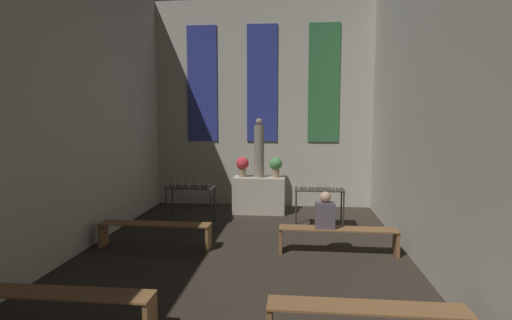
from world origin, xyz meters
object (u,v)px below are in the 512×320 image
Objects in this scene: statue at (259,150)px; flower_vase_right at (276,165)px; pew_back_right at (338,235)px; candle_rack_right at (319,195)px; pew_back_left at (155,229)px; pew_second_right at (366,317)px; flower_vase_left at (242,165)px; person_seated at (325,212)px; pew_second_left at (63,302)px; candle_rack_left at (191,192)px; altar at (259,195)px.

statue reaches higher than flower_vase_right.
flower_vase_right is 0.24× the size of pew_back_right.
pew_back_left is at bearing -151.72° from candle_rack_right.
candle_rack_right is 0.51× the size of pew_second_right.
flower_vase_left is 0.24× the size of pew_back_right.
candle_rack_right is 1.81m from pew_back_right.
pew_back_left is at bearing -120.18° from statue.
pew_second_left is at bearing -136.65° from person_seated.
flower_vase_right is 0.24× the size of pew_second_right.
candle_rack_left is 1.63× the size of person_seated.
statue is (0.00, -0.00, 1.20)m from altar.
pew_back_left and pew_back_right have the same top height.
pew_second_left is at bearing -102.16° from flower_vase_left.
candle_rack_right is at bearing 98.07° from pew_back_right.
altar is 2.55× the size of flower_vase_left.
pew_second_left is at bearing 180.00° from pew_second_right.
pew_second_right is at bearing -73.95° from altar.
candle_rack_right is at bearing 28.28° from pew_back_left.
candle_rack_left is at bearing 149.81° from person_seated.
candle_rack_right is 0.51× the size of pew_back_right.
pew_back_left is (-1.74, -3.00, -0.12)m from altar.
altar reaches higher than pew_back_right.
flower_vase_right is at bearing 33.03° from candle_rack_left.
flower_vase_left is 6.50m from pew_second_right.
candle_rack_left is 0.51× the size of pew_back_right.
candle_rack_right reaches higher than pew_second_right.
altar is 0.62× the size of pew_back_right.
candle_rack_right is 3.70m from pew_back_left.
flower_vase_left is 6.27m from pew_second_left.
statue is 2.90× the size of flower_vase_left.
candle_rack_left is (-1.06, -1.25, -0.51)m from flower_vase_left.
candle_rack_right reaches higher than altar.
flower_vase_left is at bearing 122.90° from person_seated.
altar is 1.22× the size of candle_rack_left.
altar is 3.37m from person_seated.
person_seated is at bearing 94.50° from pew_second_right.
pew_second_left is 3.18× the size of person_seated.
altar is at bearing 59.82° from pew_back_left.
altar is at bearing 120.18° from pew_back_right.
pew_back_right is at bearing -66.47° from flower_vase_right.
altar is 3.47m from pew_back_left.
flower_vase_left reaches higher than candle_rack_left.
flower_vase_left is at bearing 180.00° from statue.
pew_second_left is 4.64m from pew_back_right.
flower_vase_right reaches higher than candle_rack_right.
candle_rack_left is at bearing 151.70° from pew_back_right.
flower_vase_left is 1.72m from candle_rack_left.
flower_vase_left is at bearing 49.94° from candle_rack_left.
statue reaches higher than altar.
candle_rack_left is (-1.49, -1.25, -0.92)m from statue.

